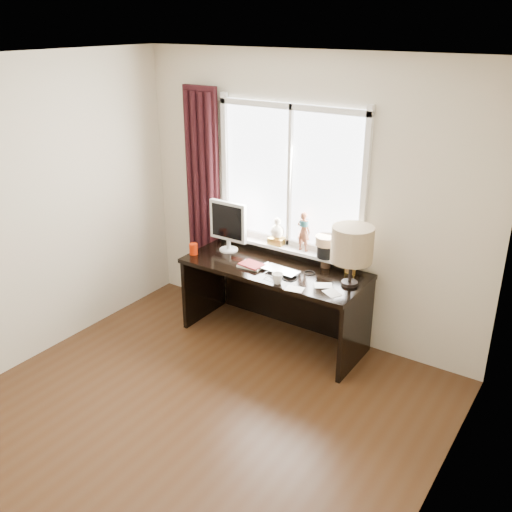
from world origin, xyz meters
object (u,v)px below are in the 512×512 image
Objects in this scene: desk at (280,287)px; monitor at (228,223)px; mug at (278,278)px; red_cup at (193,249)px; laptop at (280,271)px; table_lamp at (352,245)px.

desk is 0.78m from monitor.
mug is 0.20× the size of monitor.
mug is 0.52m from desk.
red_cup is 0.90m from desk.
monitor is at bearing 170.81° from laptop.
red_cup is at bearing -172.46° from table_lamp.
red_cup is 1.57m from table_lamp.
laptop reaches higher than desk.
laptop is at bearing -170.65° from table_lamp.
monitor is at bearing 154.81° from mug.
mug is at bearing -61.64° from desk.
table_lamp is at bearing 13.60° from laptop.
monitor is (0.22, 0.26, 0.23)m from red_cup.
mug reaches higher than desk.
table_lamp is (1.53, 0.20, 0.31)m from red_cup.
table_lamp reaches higher than monitor.
laptop is at bearing -59.93° from desk.
desk is at bearing 174.61° from table_lamp.
mug is 0.06× the size of desk.
table_lamp is (0.73, -0.07, 0.61)m from desk.
red_cup is at bearing -161.29° from desk.
table_lamp reaches higher than desk.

